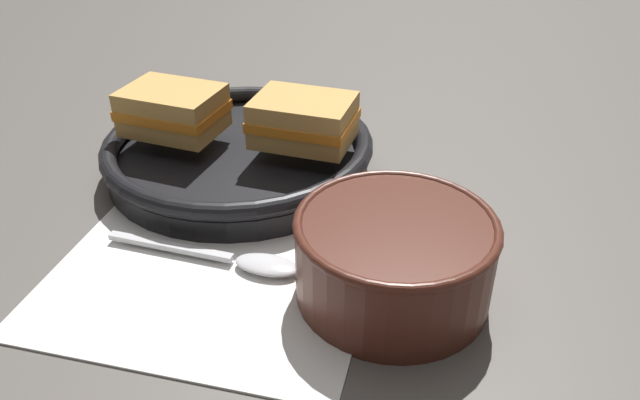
# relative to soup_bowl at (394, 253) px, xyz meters

# --- Properties ---
(ground_plane) EXTENTS (4.00, 4.00, 0.00)m
(ground_plane) POSITION_rel_soup_bowl_xyz_m (-0.10, 0.07, -0.04)
(ground_plane) COLOR #56514C
(napkin) EXTENTS (0.28, 0.24, 0.00)m
(napkin) POSITION_rel_soup_bowl_xyz_m (-0.15, -0.00, -0.04)
(napkin) COLOR white
(napkin) RESTS_ON ground_plane
(soup_bowl) EXTENTS (0.16, 0.16, 0.07)m
(soup_bowl) POSITION_rel_soup_bowl_xyz_m (0.00, 0.00, 0.00)
(soup_bowl) COLOR #4C2319
(soup_bowl) RESTS_ON ground_plane
(spoon) EXTENTS (0.17, 0.04, 0.01)m
(spoon) POSITION_rel_soup_bowl_xyz_m (-0.13, 0.01, -0.03)
(spoon) COLOR silver
(spoon) RESTS_ON napkin
(skillet) EXTENTS (0.28, 0.28, 0.04)m
(skillet) POSITION_rel_soup_bowl_xyz_m (-0.17, 0.17, -0.02)
(skillet) COLOR black
(skillet) RESTS_ON ground_plane
(sandwich_near_left) EXTENTS (0.11, 0.09, 0.05)m
(sandwich_near_left) POSITION_rel_soup_bowl_xyz_m (-0.11, 0.17, 0.02)
(sandwich_near_left) COLOR tan
(sandwich_near_left) RESTS_ON skillet
(sandwich_near_right) EXTENTS (0.11, 0.09, 0.05)m
(sandwich_near_right) POSITION_rel_soup_bowl_xyz_m (-0.24, 0.18, 0.02)
(sandwich_near_right) COLOR tan
(sandwich_near_right) RESTS_ON skillet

